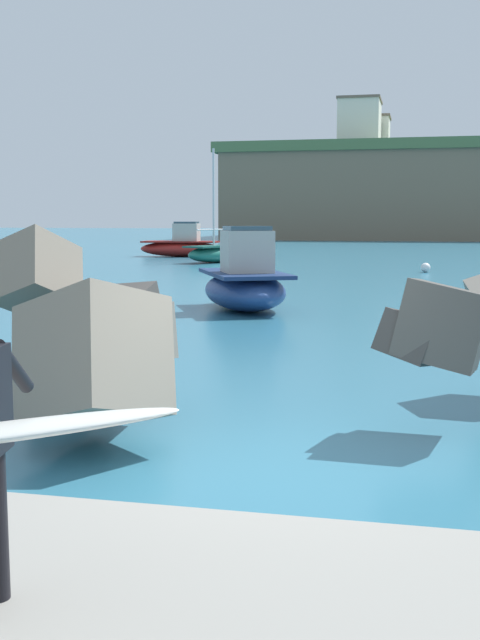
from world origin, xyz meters
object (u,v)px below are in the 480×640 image
(station_building_central, at_px, (365,134))
(mooring_buoy_inner, at_px, (426,268))
(station_building_west, at_px, (360,123))
(boat_near_centre, at_px, (245,283))
(boat_far_left, at_px, (182,246))
(boat_mid_right, at_px, (218,253))

(station_building_central, bearing_deg, mooring_buoy_inner, -83.71)
(station_building_west, height_order, station_building_central, station_building_west)
(boat_near_centre, xyz_separation_m, station_building_west, (-3.11, 79.63, 13.43))
(mooring_buoy_inner, xyz_separation_m, station_building_west, (-7.94, 62.88, 13.94))
(boat_far_left, bearing_deg, station_building_west, 81.52)
(station_building_west, bearing_deg, station_building_central, 87.64)
(boat_far_left, distance_m, station_building_central, 59.07)
(station_building_central, bearing_deg, station_building_west, -92.36)
(mooring_buoy_inner, distance_m, station_building_central, 71.20)
(mooring_buoy_inner, relative_size, station_building_central, 0.07)
(boat_near_centre, bearing_deg, station_building_central, 91.88)
(boat_near_centre, relative_size, boat_far_left, 0.83)
(boat_mid_right, xyz_separation_m, mooring_buoy_inner, (11.45, -6.18, -0.33))
(boat_near_centre, distance_m, station_building_central, 87.27)
(boat_near_centre, distance_m, boat_mid_right, 23.86)
(boat_far_left, bearing_deg, mooring_buoy_inner, -38.68)
(station_building_west, bearing_deg, boat_mid_right, -93.54)
(boat_far_left, xyz_separation_m, mooring_buoy_inner, (15.47, -12.39, -0.51))
(boat_mid_right, distance_m, boat_far_left, 7.41)
(boat_far_left, relative_size, mooring_buoy_inner, 12.48)
(mooring_buoy_inner, bearing_deg, station_building_central, 96.29)
(boat_near_centre, xyz_separation_m, boat_far_left, (-10.64, 29.14, -0.00))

